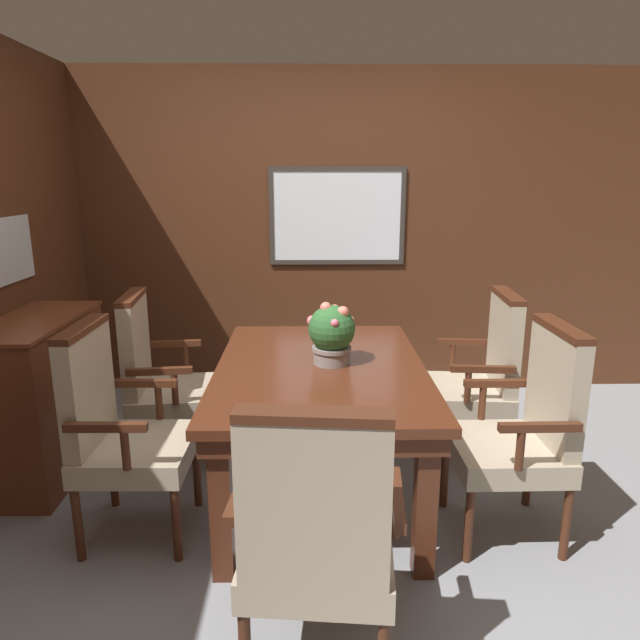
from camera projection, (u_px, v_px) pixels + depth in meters
name	position (u px, v px, depth m)	size (l,w,h in m)	color
ground_plane	(318.00, 520.00, 2.85)	(14.00, 14.00, 0.00)	gray
wall_back	(314.00, 235.00, 4.40)	(7.20, 0.08, 2.45)	#4C2816
dining_table	(321.00, 382.00, 2.96)	(1.06, 1.55, 0.73)	#4C2314
chair_head_near	(317.00, 535.00, 1.84)	(0.58, 0.54, 1.03)	#472314
chair_right_near	(525.00, 426.00, 2.64)	(0.51, 0.56, 1.03)	#472314
chair_left_far	(160.00, 376.00, 3.31)	(0.54, 0.58, 1.03)	#472314
chair_left_near	(118.00, 427.00, 2.64)	(0.51, 0.56, 1.03)	#472314
chair_right_far	(480.00, 374.00, 3.35)	(0.54, 0.58, 1.03)	#472314
potted_plant	(332.00, 333.00, 2.92)	(0.25, 0.24, 0.33)	gray
sideboard_cabinet	(42.00, 397.00, 3.23)	(0.44, 0.96, 0.91)	brown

